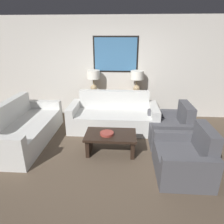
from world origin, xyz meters
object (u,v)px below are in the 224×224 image
Objects in this scene: couch_by_side at (24,129)px; armchair_near_back_wall at (170,129)px; table_lamp_right at (137,78)px; console_table at (115,105)px; coffee_table at (111,139)px; couch_by_back_wall at (113,117)px; decorative_bowl at (107,133)px; armchair_near_camera at (185,159)px; table_lamp_left at (93,77)px.

couch_by_side reaches higher than armchair_near_back_wall.
table_lamp_right is at bearing 31.00° from couch_by_side.
console_table reaches higher than coffee_table.
couch_by_side is at bearing -156.96° from couch_by_back_wall.
table_lamp_right is at bearing 70.96° from decorative_bowl.
couch_by_side is at bearing 164.35° from armchair_near_camera.
table_lamp_left is 0.28× the size of couch_by_back_wall.
decorative_bowl is (-0.07, -0.03, 0.14)m from coffee_table.
armchair_near_camera reaches higher than console_table.
table_lamp_right is 0.59× the size of armchair_near_camera.
coffee_table is (-0.56, -1.79, -0.85)m from table_lamp_right.
table_lamp_left is at bearing 130.38° from couch_by_back_wall.
couch_by_back_wall is at bearing 90.62° from coffee_table.
couch_by_side reaches higher than armchair_near_camera.
armchair_near_back_wall is at bearing -23.92° from couch_by_back_wall.
table_lamp_left reaches higher than couch_by_back_wall.
couch_by_side is at bearing -175.74° from armchair_near_back_wall.
armchair_near_back_wall is at bearing 23.90° from coffee_table.
console_table is 2.77× the size of table_lamp_right.
table_lamp_left is 2.06m from coffee_table.
table_lamp_right reaches higher than decorative_bowl.
coffee_table is (0.58, -1.79, -0.85)m from table_lamp_left.
couch_by_back_wall reaches higher than armchair_near_back_wall.
console_table is 0.96m from table_lamp_right.
armchair_near_camera is (1.27, -1.67, -0.01)m from couch_by_back_wall.
armchair_near_back_wall reaches higher than decorative_bowl.
table_lamp_left reaches higher than armchair_near_back_wall.
table_lamp_left reaches higher than console_table.
table_lamp_left is 0.60× the size of coffee_table.
table_lamp_right is at bearing 0.00° from table_lamp_left.
couch_by_side is at bearing 169.04° from decorative_bowl.
table_lamp_right is at bearing 49.62° from couch_by_back_wall.
coffee_table is (0.01, -1.79, -0.08)m from console_table.
armchair_near_back_wall is at bearing 4.26° from couch_by_side.
coffee_table is at bearing -89.38° from couch_by_back_wall.
table_lamp_right is 0.28× the size of couch_by_back_wall.
armchair_near_back_wall is (3.14, 0.23, -0.01)m from couch_by_side.
table_lamp_left is 1.00× the size of table_lamp_right.
table_lamp_left is at bearing 128.08° from armchair_near_camera.
table_lamp_right is 2.59m from armchair_near_camera.
console_table is at bearing 90.00° from couch_by_back_wall.
couch_by_back_wall reaches higher than decorative_bowl.
armchair_near_back_wall and armchair_near_camera have the same top height.
table_lamp_left is 0.28× the size of couch_by_side.
decorative_bowl is 1.45m from armchair_near_back_wall.
coffee_table is at bearing 22.63° from decorative_bowl.
decorative_bowl is (-0.63, -1.82, -0.71)m from table_lamp_right.
couch_by_side reaches higher than coffee_table.
couch_by_side is 1.91m from coffee_table.
couch_by_back_wall is at bearing 23.04° from couch_by_side.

